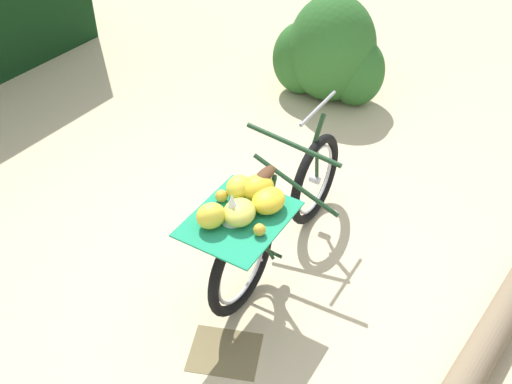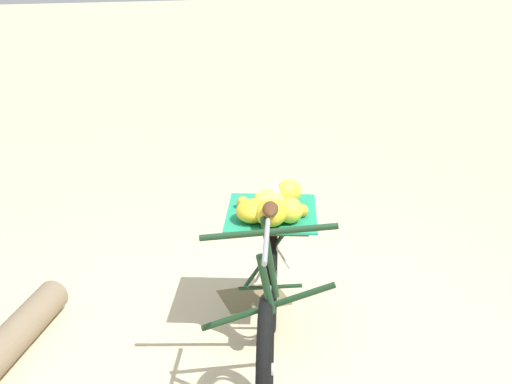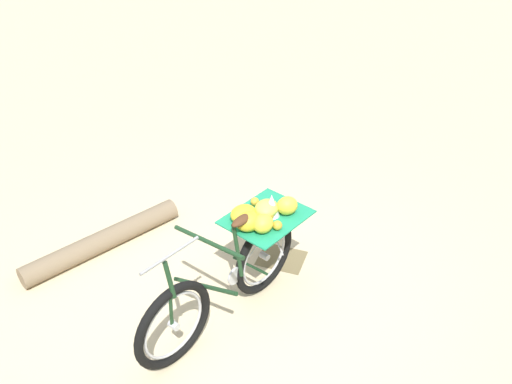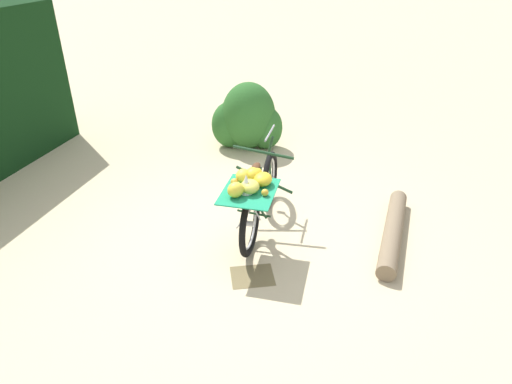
# 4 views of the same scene
# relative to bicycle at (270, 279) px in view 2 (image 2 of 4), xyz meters

# --- Properties ---
(ground_plane) EXTENTS (60.00, 60.00, 0.00)m
(ground_plane) POSITION_rel_bicycle_xyz_m (-0.23, 0.05, -0.52)
(ground_plane) COLOR beige
(bicycle) EXTENTS (0.98, 1.77, 1.03)m
(bicycle) POSITION_rel_bicycle_xyz_m (0.00, 0.00, 0.00)
(bicycle) COLOR black
(bicycle) RESTS_ON ground_plane
(leaf_litter_patch) EXTENTS (0.44, 0.36, 0.01)m
(leaf_litter_patch) POSITION_rel_bicycle_xyz_m (-0.16, -0.78, -0.52)
(leaf_litter_patch) COLOR olive
(leaf_litter_patch) RESTS_ON ground_plane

